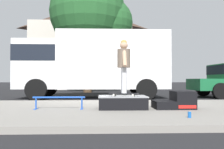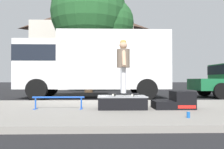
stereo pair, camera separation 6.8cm
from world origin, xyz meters
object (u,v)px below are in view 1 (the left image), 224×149
object	(u,v)px
skate_box	(122,102)
soda_can	(190,115)
kicker_ramp	(177,101)
skater_kid	(124,62)
grind_rail	(59,100)
skateboard	(124,94)
box_truck	(92,62)
street_tree_main	(92,15)

from	to	relation	value
skate_box	soda_can	bearing A→B (deg)	-52.42
skate_box	kicker_ramp	bearing A→B (deg)	-0.02
skater_kid	skate_box	bearing A→B (deg)	-127.91
grind_rail	soda_can	bearing A→B (deg)	-28.54
skateboard	soda_can	xyz separation A→B (m)	(1.15, -1.59, -0.32)
soda_can	box_truck	size ratio (longest dim) A/B	0.02
skate_box	skateboard	size ratio (longest dim) A/B	1.53
kicker_ramp	grind_rail	xyz separation A→B (m)	(-3.03, -0.02, 0.05)
kicker_ramp	street_tree_main	bearing A→B (deg)	104.17
soda_can	street_tree_main	xyz separation A→B (m)	(-2.38, 11.86, 5.06)
skate_box	soda_can	distance (m)	1.95
skate_box	kicker_ramp	xyz separation A→B (m)	(1.41, -0.00, 0.01)
skate_box	kicker_ramp	distance (m)	1.41
kicker_ramp	street_tree_main	size ratio (longest dim) A/B	0.13
skate_box	kicker_ramp	size ratio (longest dim) A/B	1.22
grind_rail	box_truck	size ratio (longest dim) A/B	0.19
skate_box	skateboard	distance (m)	0.22
soda_can	box_truck	world-z (taller)	box_truck
kicker_ramp	box_truck	xyz separation A→B (m)	(-2.39, 5.35, 1.40)
soda_can	street_tree_main	bearing A→B (deg)	101.36
skateboard	grind_rail	bearing A→B (deg)	-177.58
street_tree_main	soda_can	bearing A→B (deg)	-78.64
kicker_ramp	box_truck	bearing A→B (deg)	114.10
grind_rail	skateboard	xyz separation A→B (m)	(1.66, 0.07, 0.15)
grind_rail	skater_kid	distance (m)	1.93
skateboard	skater_kid	size ratio (longest dim) A/B	0.58
skateboard	street_tree_main	world-z (taller)	street_tree_main
skate_box	soda_can	world-z (taller)	skate_box
skateboard	box_truck	world-z (taller)	box_truck
kicker_ramp	skateboard	world-z (taller)	kicker_ramp
grind_rail	box_truck	xyz separation A→B (m)	(0.63, 5.37, 1.35)
skater_kid	soda_can	world-z (taller)	skater_kid
skate_box	skateboard	xyz separation A→B (m)	(0.04, 0.05, 0.21)
kicker_ramp	skateboard	size ratio (longest dim) A/B	1.25
skate_box	box_truck	size ratio (longest dim) A/B	0.18
soda_can	street_tree_main	world-z (taller)	street_tree_main
skateboard	box_truck	distance (m)	5.53
box_truck	street_tree_main	xyz separation A→B (m)	(-0.21, 4.97, 3.54)
kicker_ramp	grind_rail	distance (m)	3.03
box_truck	street_tree_main	world-z (taller)	street_tree_main
kicker_ramp	street_tree_main	xyz separation A→B (m)	(-2.60, 10.32, 4.94)
grind_rail	street_tree_main	xyz separation A→B (m)	(0.42, 10.34, 4.89)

